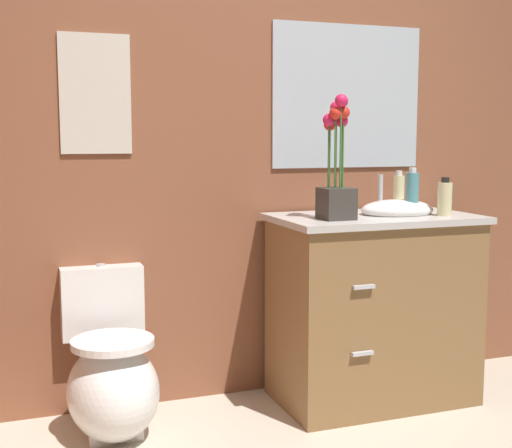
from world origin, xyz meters
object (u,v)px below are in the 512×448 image
at_px(lotion_bottle, 399,193).
at_px(hand_wash_bottle, 412,193).
at_px(vanity_cabinet, 373,306).
at_px(wall_poster, 95,94).
at_px(toilet, 111,378).
at_px(wall_mirror, 347,97).
at_px(flower_vase, 337,172).
at_px(soap_bottle, 445,198).

distance_m(lotion_bottle, hand_wash_bottle, 0.14).
bearing_deg(hand_wash_bottle, vanity_cabinet, 164.54).
height_order(lotion_bottle, wall_poster, wall_poster).
xyz_separation_m(vanity_cabinet, wall_poster, (-1.23, 0.29, 0.98)).
bearing_deg(vanity_cabinet, toilet, 178.77).
distance_m(lotion_bottle, wall_mirror, 0.54).
bearing_deg(vanity_cabinet, flower_vase, -160.80).
distance_m(flower_vase, wall_mirror, 0.57).
relative_size(lotion_bottle, wall_poster, 0.38).
bearing_deg(hand_wash_bottle, wall_poster, 166.33).
height_order(flower_vase, wall_mirror, wall_mirror).
distance_m(flower_vase, lotion_bottle, 0.48).
bearing_deg(soap_bottle, lotion_bottle, 113.70).
bearing_deg(soap_bottle, hand_wash_bottle, 143.05).
xyz_separation_m(toilet, wall_mirror, (1.23, 0.27, 1.21)).
bearing_deg(hand_wash_bottle, soap_bottle, -36.95).
height_order(vanity_cabinet, wall_mirror, wall_mirror).
bearing_deg(flower_vase, wall_poster, 158.96).
xyz_separation_m(toilet, vanity_cabinet, (1.23, -0.03, 0.21)).
bearing_deg(lotion_bottle, hand_wash_bottle, -96.47).
distance_m(hand_wash_bottle, wall_poster, 1.51).
height_order(toilet, soap_bottle, soap_bottle).
xyz_separation_m(soap_bottle, wall_mirror, (-0.29, 0.43, 0.48)).
relative_size(vanity_cabinet, wall_poster, 2.06).
height_order(hand_wash_bottle, wall_poster, wall_poster).
height_order(vanity_cabinet, wall_poster, wall_poster).
bearing_deg(wall_mirror, hand_wash_bottle, -63.53).
bearing_deg(lotion_bottle, flower_vase, -156.89).
xyz_separation_m(vanity_cabinet, flower_vase, (-0.25, -0.09, 0.64)).
bearing_deg(hand_wash_bottle, toilet, 177.03).
distance_m(lotion_bottle, wall_poster, 1.50).
distance_m(toilet, hand_wash_bottle, 1.59).
bearing_deg(lotion_bottle, wall_mirror, 133.34).
bearing_deg(vanity_cabinet, hand_wash_bottle, -15.46).
distance_m(flower_vase, wall_poster, 1.11).
bearing_deg(wall_mirror, toilet, -167.72).
relative_size(flower_vase, lotion_bottle, 2.74).
height_order(soap_bottle, lotion_bottle, lotion_bottle).
height_order(flower_vase, wall_poster, wall_poster).
height_order(soap_bottle, hand_wash_bottle, hand_wash_bottle).
bearing_deg(toilet, flower_vase, -6.47).
bearing_deg(flower_vase, soap_bottle, -5.34).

